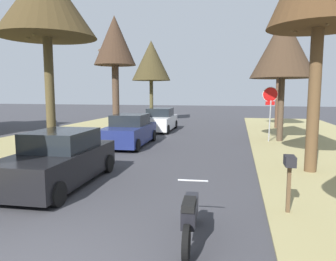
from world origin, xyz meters
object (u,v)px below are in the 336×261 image
object	(u,v)px
curbside_mailbox	(290,168)
street_tree_left_mid_a	(46,2)
street_tree_left_mid_b	(115,43)
street_tree_left_far	(151,61)
parked_sedan_white	(160,120)
stop_sign_far	(270,102)
parked_sedan_navy	(129,131)
parked_sedan_black	(60,160)
street_tree_right_far	(280,45)
parked_motorcycle	(190,215)
street_tree_right_mid_b	(283,48)

from	to	relation	value
curbside_mailbox	street_tree_left_mid_a	bearing A→B (deg)	150.73
street_tree_left_mid_b	curbside_mailbox	distance (m)	17.66
street_tree_left_far	parked_sedan_white	distance (m)	9.28
stop_sign_far	street_tree_left_mid_a	bearing A→B (deg)	-150.38
parked_sedan_navy	parked_sedan_black	bearing A→B (deg)	-87.50
parked_sedan_navy	curbside_mailbox	distance (m)	10.33
street_tree_right_far	parked_sedan_black	xyz separation A→B (m)	(-7.91, -16.52, -5.37)
street_tree_right_far	street_tree_left_mid_b	world-z (taller)	street_tree_left_mid_b
street_tree_left_mid_b	parked_motorcycle	distance (m)	18.33
curbside_mailbox	street_tree_right_mid_b	bearing A→B (deg)	84.10
parked_sedan_navy	parked_motorcycle	distance (m)	10.77
curbside_mailbox	parked_sedan_navy	bearing A→B (deg)	129.06
stop_sign_far	parked_sedan_white	xyz separation A→B (m)	(-7.01, 3.81, -1.44)
street_tree_right_mid_b	parked_sedan_black	world-z (taller)	street_tree_right_mid_b
stop_sign_far	street_tree_right_far	xyz separation A→B (m)	(1.18, 7.02, 3.94)
street_tree_right_far	street_tree_left_far	world-z (taller)	street_tree_right_far
parked_motorcycle	parked_sedan_black	bearing A→B (deg)	147.32
street_tree_right_mid_b	curbside_mailbox	xyz separation A→B (m)	(-1.12, -10.88, -3.98)
street_tree_left_mid_a	parked_sedan_white	world-z (taller)	street_tree_left_mid_a
street_tree_left_far	street_tree_right_far	bearing A→B (deg)	-21.34
stop_sign_far	street_tree_left_far	distance (m)	15.22
parked_sedan_black	parked_sedan_navy	size ratio (longest dim) A/B	1.00
street_tree_right_far	parked_motorcycle	bearing A→B (deg)	-100.72
parked_sedan_navy	street_tree_left_far	bearing A→B (deg)	100.81
street_tree_left_mid_b	stop_sign_far	bearing A→B (deg)	-18.79
parked_motorcycle	street_tree_left_far	bearing A→B (deg)	107.03
stop_sign_far	parked_sedan_black	bearing A→B (deg)	-125.31
street_tree_right_mid_b	street_tree_right_far	size ratio (longest dim) A/B	0.86
street_tree_right_far	street_tree_left_mid_a	size ratio (longest dim) A/B	0.98
street_tree_right_far	parked_sedan_black	world-z (taller)	street_tree_right_far
stop_sign_far	street_tree_right_mid_b	bearing A→B (deg)	32.00
street_tree_right_far	curbside_mailbox	distance (m)	18.32
parked_sedan_black	parked_sedan_white	size ratio (longest dim) A/B	1.00
parked_sedan_black	street_tree_left_far	bearing A→B (deg)	98.03
street_tree_left_far	parked_sedan_navy	distance (m)	14.81
street_tree_right_mid_b	street_tree_left_far	bearing A→B (deg)	133.29
stop_sign_far	parked_motorcycle	world-z (taller)	stop_sign_far
street_tree_left_mid_b	parked_sedan_white	distance (m)	6.22
street_tree_right_far	parked_motorcycle	distance (m)	20.39
street_tree_left_mid_a	street_tree_left_far	size ratio (longest dim) A/B	1.08
street_tree_left_mid_a	curbside_mailbox	xyz separation A→B (m)	(9.04, -5.07, -5.37)
parked_sedan_black	street_tree_right_far	bearing A→B (deg)	64.42
street_tree_right_mid_b	parked_sedan_white	world-z (taller)	street_tree_right_mid_b
street_tree_left_far	parked_sedan_white	bearing A→B (deg)	-70.40
street_tree_right_far	parked_sedan_white	bearing A→B (deg)	-158.56
street_tree_right_far	parked_sedan_black	bearing A→B (deg)	-115.58
stop_sign_far	street_tree_left_mid_b	bearing A→B (deg)	161.21
stop_sign_far	curbside_mailbox	distance (m)	10.58
parked_sedan_navy	street_tree_right_far	bearing A→B (deg)	49.16
street_tree_left_mid_b	parked_sedan_black	xyz separation A→B (m)	(3.39, -12.95, -5.37)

